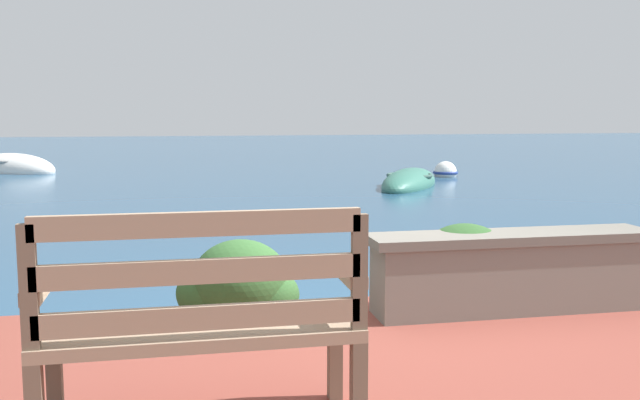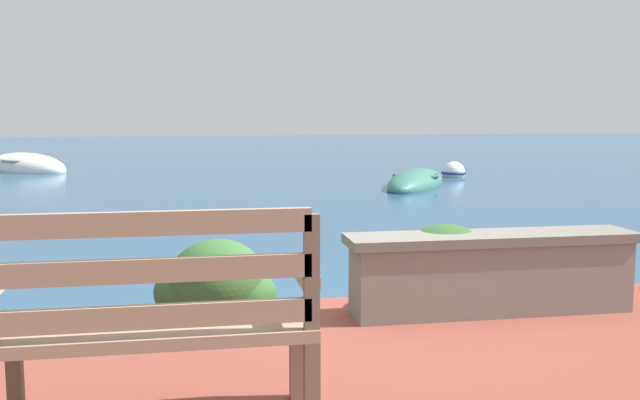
{
  "view_description": "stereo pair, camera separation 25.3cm",
  "coord_description": "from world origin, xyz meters",
  "px_view_note": "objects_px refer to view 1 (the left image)",
  "views": [
    {
      "loc": [
        -1.21,
        -4.69,
        1.51
      ],
      "look_at": [
        0.73,
        4.79,
        0.3
      ],
      "focal_mm": 40.0,
      "sensor_mm": 36.0,
      "label": 1
    },
    {
      "loc": [
        -0.96,
        -4.74,
        1.51
      ],
      "look_at": [
        0.73,
        4.79,
        0.3
      ],
      "focal_mm": 40.0,
      "sensor_mm": 36.0,
      "label": 2
    }
  ],
  "objects_px": {
    "rowboat_mid": "(13,169)",
    "mooring_buoy": "(445,173)",
    "rowboat_nearest": "(409,183)",
    "park_bench": "(201,318)"
  },
  "relations": [
    {
      "from": "rowboat_nearest",
      "to": "mooring_buoy",
      "type": "height_order",
      "value": "rowboat_nearest"
    },
    {
      "from": "rowboat_mid",
      "to": "mooring_buoy",
      "type": "xyz_separation_m",
      "value": [
        10.15,
        -3.31,
        0.02
      ]
    },
    {
      "from": "rowboat_nearest",
      "to": "mooring_buoy",
      "type": "relative_size",
      "value": 5.23
    },
    {
      "from": "mooring_buoy",
      "to": "park_bench",
      "type": "bearing_deg",
      "value": -115.31
    },
    {
      "from": "park_bench",
      "to": "rowboat_nearest",
      "type": "relative_size",
      "value": 0.42
    },
    {
      "from": "park_bench",
      "to": "rowboat_mid",
      "type": "distance_m",
      "value": 16.67
    },
    {
      "from": "rowboat_nearest",
      "to": "rowboat_mid",
      "type": "xyz_separation_m",
      "value": [
        -8.64,
        5.19,
        0.02
      ]
    },
    {
      "from": "park_bench",
      "to": "rowboat_nearest",
      "type": "xyz_separation_m",
      "value": [
        4.56,
        10.97,
        -0.65
      ]
    },
    {
      "from": "rowboat_nearest",
      "to": "rowboat_mid",
      "type": "distance_m",
      "value": 10.07
    },
    {
      "from": "park_bench",
      "to": "rowboat_mid",
      "type": "xyz_separation_m",
      "value": [
        -4.07,
        16.16,
        -0.63
      ]
    }
  ]
}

